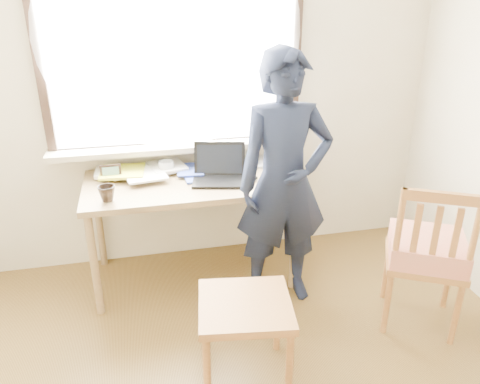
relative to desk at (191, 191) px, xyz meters
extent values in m
cube|color=beige|center=(0.17, 0.37, 0.61)|extent=(3.50, 0.02, 2.60)
cube|color=white|center=(-0.03, 0.36, 0.91)|extent=(1.70, 0.01, 1.30)
cube|color=black|center=(-0.03, 0.34, 0.23)|extent=(1.82, 0.06, 0.06)
cube|color=black|center=(-0.91, 0.34, 0.91)|extent=(0.06, 0.06, 1.30)
cube|color=black|center=(0.85, 0.34, 0.91)|extent=(0.06, 0.06, 1.30)
cube|color=beige|center=(-0.03, 0.27, 0.24)|extent=(1.85, 0.20, 0.04)
cube|color=white|center=(-0.03, 0.28, 1.01)|extent=(1.95, 0.02, 1.65)
cube|color=olive|center=(0.00, 0.00, 0.06)|extent=(1.44, 0.72, 0.04)
cylinder|color=olive|center=(-0.67, -0.31, -0.33)|extent=(0.05, 0.05, 0.73)
cylinder|color=olive|center=(-0.67, 0.31, -0.33)|extent=(0.05, 0.05, 0.73)
cylinder|color=olive|center=(0.67, -0.31, -0.33)|extent=(0.05, 0.05, 0.73)
cylinder|color=olive|center=(0.67, 0.31, -0.33)|extent=(0.05, 0.05, 0.73)
cube|color=black|center=(0.19, -0.08, 0.09)|extent=(0.40, 0.32, 0.02)
cube|color=black|center=(0.22, 0.04, 0.20)|extent=(0.36, 0.15, 0.23)
cube|color=black|center=(0.22, 0.04, 0.20)|extent=(0.32, 0.12, 0.19)
cube|color=black|center=(0.19, -0.09, 0.09)|extent=(0.34, 0.21, 0.00)
imported|color=white|center=(-0.15, 0.18, 0.12)|extent=(0.14, 0.14, 0.09)
imported|color=black|center=(-0.55, -0.22, 0.13)|extent=(0.11, 0.11, 0.10)
ellipsoid|color=black|center=(0.41, -0.10, 0.10)|extent=(0.10, 0.07, 0.04)
cube|color=white|center=(-0.21, 0.27, 0.08)|extent=(0.24, 0.29, 0.01)
cube|color=#B43C21|center=(-0.22, 0.16, 0.09)|extent=(0.28, 0.30, 0.01)
cube|color=white|center=(-0.35, 0.23, 0.09)|extent=(0.29, 0.32, 0.01)
cube|color=white|center=(-0.28, 0.14, 0.10)|extent=(0.36, 0.33, 0.01)
cube|color=white|center=(-0.48, 0.22, 0.10)|extent=(0.29, 0.35, 0.00)
cube|color=white|center=(-0.06, 0.23, 0.11)|extent=(0.26, 0.26, 0.01)
cube|color=yellow|center=(-0.16, 0.16, 0.11)|extent=(0.31, 0.30, 0.02)
cube|color=#3145A0|center=(-0.45, 0.17, 0.12)|extent=(0.29, 0.29, 0.02)
cube|color=white|center=(-0.20, 0.09, 0.11)|extent=(0.32, 0.32, 0.01)
imported|color=white|center=(-0.38, 0.20, 0.09)|extent=(0.31, 0.32, 0.02)
imported|color=white|center=(0.46, 0.26, 0.09)|extent=(0.26, 0.31, 0.02)
cube|color=black|center=(-0.53, 0.10, 0.13)|extent=(0.14, 0.02, 0.11)
cube|color=#3A7C37|center=(-0.53, 0.10, 0.13)|extent=(0.11, 0.01, 0.08)
cube|color=#9F6834|center=(0.14, -1.06, -0.22)|extent=(0.54, 0.53, 0.04)
cylinder|color=#9F6834|center=(-0.09, -1.22, -0.47)|extent=(0.04, 0.04, 0.45)
cylinder|color=#9F6834|center=(-0.04, -0.83, -0.47)|extent=(0.04, 0.04, 0.45)
cylinder|color=#9F6834|center=(0.32, -1.28, -0.47)|extent=(0.04, 0.04, 0.45)
cylinder|color=#9F6834|center=(0.38, -0.89, -0.47)|extent=(0.04, 0.04, 0.45)
cube|color=#9F6834|center=(1.34, -0.83, -0.24)|extent=(0.61, 0.60, 0.04)
cylinder|color=#9F6834|center=(1.60, -0.76, -0.48)|extent=(0.04, 0.04, 0.43)
cylinder|color=#9F6834|center=(1.43, -1.09, -0.48)|extent=(0.04, 0.04, 0.43)
cylinder|color=#9F6834|center=(1.25, -0.57, -0.48)|extent=(0.04, 0.04, 0.43)
cylinder|color=#9F6834|center=(1.08, -0.90, -0.48)|extent=(0.04, 0.04, 0.43)
cylinder|color=#9F6834|center=(1.42, -1.10, 0.04)|extent=(0.04, 0.04, 0.52)
cylinder|color=#9F6834|center=(1.07, -0.91, 0.04)|extent=(0.04, 0.04, 0.52)
cube|color=#9F6834|center=(1.25, -1.00, 0.27)|extent=(0.38, 0.23, 0.06)
cube|color=#9F6834|center=(1.34, -1.05, 0.01)|extent=(0.04, 0.04, 0.42)
cube|color=#9F6834|center=(1.25, -1.00, 0.01)|extent=(0.04, 0.04, 0.42)
cube|color=#9F6834|center=(1.15, -0.95, 0.01)|extent=(0.04, 0.04, 0.42)
cube|color=#B42312|center=(1.34, -0.83, -0.16)|extent=(0.59, 0.59, 0.14)
imported|color=black|center=(0.56, -0.36, 0.15)|extent=(0.63, 0.42, 1.69)
camera|label=1|loc=(-0.33, -2.99, 1.30)|focal=35.00mm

